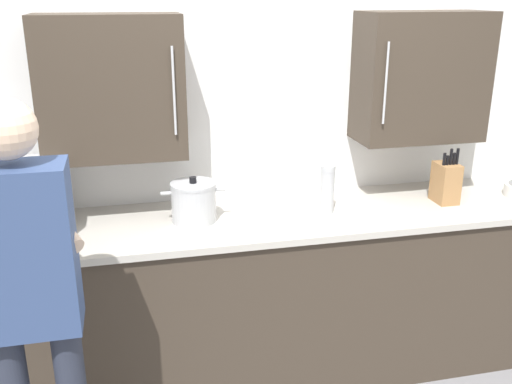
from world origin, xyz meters
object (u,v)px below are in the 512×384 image
knife_block (446,182)px  person_figure (28,295)px  thermos_flask (327,189)px  stock_pot (194,202)px

knife_block → person_figure: bearing=-159.6°
person_figure → knife_block: bearing=20.4°
thermos_flask → person_figure: 1.57m
thermos_flask → knife_block: 0.69m
person_figure → thermos_flask: bearing=29.0°
stock_pot → knife_block: knife_block is taller
knife_block → person_figure: person_figure is taller
thermos_flask → person_figure: person_figure is taller
stock_pot → person_figure: person_figure is taller
stock_pot → thermos_flask: size_ratio=1.26×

